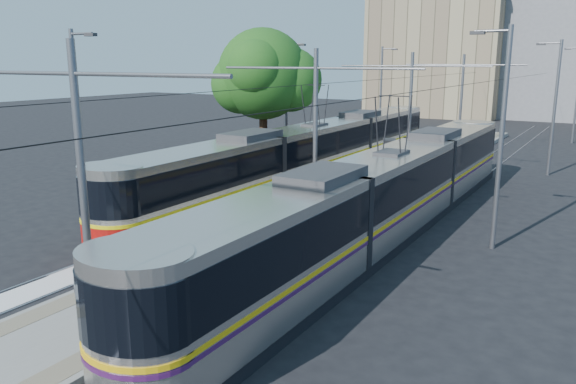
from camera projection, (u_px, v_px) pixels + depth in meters
The scene contains 13 objects.
ground at pixel (195, 279), 17.93m from camera, with size 160.00×160.00×0.00m, color black.
platform at pixel (389, 180), 32.07m from camera, with size 4.00×50.00×0.30m, color gray.
tactile_strip_left at pixel (366, 175), 32.77m from camera, with size 0.70×50.00×0.01m, color gray.
tactile_strip_right at pixel (414, 180), 31.31m from camera, with size 0.70×50.00×0.01m, color gray.
rails at pixel (389, 182), 32.10m from camera, with size 8.71×70.00×0.03m.
track_arrow at pixel (41, 287), 17.23m from camera, with size 1.20×5.00×0.01m, color silver.
tram_left at pixel (314, 154), 31.53m from camera, with size 2.43×31.20×5.50m.
tram_right at pixel (390, 190), 21.98m from camera, with size 2.43×28.70×5.50m.
catenary at pixel (373, 106), 28.70m from camera, with size 9.20×70.00×7.00m.
street_lamps at pixel (416, 104), 34.49m from camera, with size 15.18×38.22×8.00m.
shelter at pixel (389, 162), 29.52m from camera, with size 1.08×1.32×2.51m.
tree at pixel (270, 76), 33.79m from camera, with size 6.02×5.56×8.74m.
building_left at pixel (440, 56), 71.31m from camera, with size 16.32×12.24×14.82m.
Camera 1 is at (11.22, -12.88, 6.79)m, focal length 35.00 mm.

